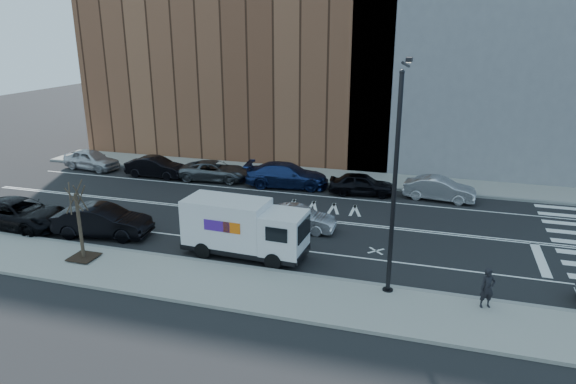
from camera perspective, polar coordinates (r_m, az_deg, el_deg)
The scene contains 20 objects.
ground at distance 29.90m, azimuth -0.90°, elevation -2.70°, with size 120.00×120.00×0.00m, color black.
sidewalk_near at distance 22.36m, azimuth -7.81°, elevation -10.10°, with size 44.00×3.60×0.15m, color gray.
sidewalk_far at distance 37.94m, azimuth 3.10°, elevation 1.88°, with size 44.00×3.60×0.15m, color gray.
curb_near at distance 23.82m, azimuth -6.03°, elevation -8.17°, with size 44.00×0.25×0.17m, color gray.
curb_far at distance 36.26m, azimuth 2.43°, elevation 1.14°, with size 44.00×0.25×0.17m, color gray.
road_markings at distance 29.90m, azimuth -0.90°, elevation -2.70°, with size 40.00×8.60×0.01m, color white, non-canonical shape.
bldg_brick at distance 45.38m, azimuth -4.88°, elevation 18.42°, with size 26.00×10.00×22.00m, color brown.
streetlight at distance 20.55m, azimuth 11.96°, elevation 2.18°, with size 0.44×4.02×9.34m.
street_tree at distance 25.60m, azimuth -22.05°, elevation -4.21°, with size 1.20×1.20×3.75m.
fedex_van at distance 24.47m, azimuth -4.96°, elevation -3.95°, with size 6.08×2.37×2.73m.
far_parked_a at distance 42.41m, azimuth -21.00°, elevation 3.39°, with size 1.82×4.53×1.54m, color #BABABF.
far_parked_b at distance 38.81m, azimuth -14.45°, elevation 2.70°, with size 1.55×4.45×1.47m, color black.
far_parked_c at distance 37.13m, azimuth -8.12°, elevation 2.35°, with size 2.28×4.95×1.38m, color #55595D.
far_parked_d at distance 35.19m, azimuth -0.12°, elevation 1.90°, with size 2.31×5.69×1.65m, color navy.
far_parked_e at distance 33.90m, azimuth 8.17°, elevation 0.90°, with size 1.70×4.22×1.44m, color black.
far_parked_f at distance 33.88m, azimuth 16.48°, elevation 0.34°, with size 1.54×4.41×1.45m, color #B8B8BD.
driving_sedan at distance 27.68m, azimuth 1.13°, elevation -2.97°, with size 1.40×4.01×1.32m, color silver.
near_parked_rear_a at distance 28.55m, azimuth -19.89°, elevation -3.06°, with size 1.75×5.02×1.65m, color black.
near_parked_rear_b at distance 31.65m, azimuth -27.66°, elevation -2.13°, with size 2.62×5.69×1.58m, color black.
pedestrian at distance 21.41m, azimuth 21.27°, elevation -9.92°, with size 0.59×0.39×1.61m, color black.
Camera 1 is at (8.48, -26.68, 10.49)m, focal length 32.00 mm.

